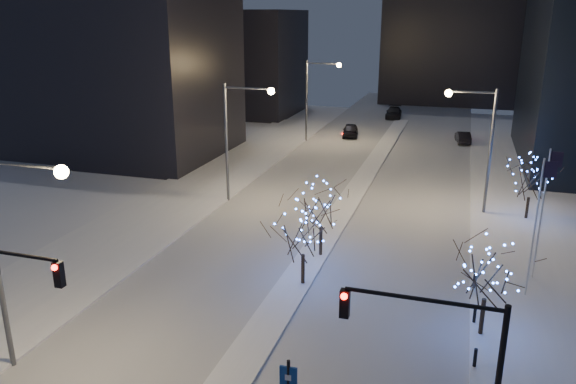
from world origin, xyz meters
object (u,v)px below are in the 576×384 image
at_px(street_lamp_w_mid, 238,127).
at_px(car_near, 350,130).
at_px(street_lamp_east, 480,135).
at_px(car_mid, 463,137).
at_px(street_lamp_w_near, 11,236).
at_px(holiday_tree_median_near, 303,231).
at_px(holiday_tree_plaza_far, 531,179).
at_px(holiday_tree_plaza_near, 487,273).
at_px(traffic_signal_east, 448,360).
at_px(car_far, 394,113).
at_px(street_lamp_w_far, 315,90).
at_px(holiday_tree_median_far, 321,206).

relative_size(street_lamp_w_mid, car_near, 2.08).
height_order(street_lamp_east, car_mid, street_lamp_east).
xyz_separation_m(street_lamp_w_near, holiday_tree_median_near, (9.44, 11.63, -3.03)).
height_order(street_lamp_w_mid, car_near, street_lamp_w_mid).
bearing_deg(holiday_tree_plaza_far, car_mid, 100.70).
height_order(street_lamp_w_mid, holiday_tree_plaza_near, street_lamp_w_mid).
height_order(car_near, holiday_tree_plaza_near, holiday_tree_plaza_near).
xyz_separation_m(street_lamp_w_mid, car_mid, (17.94, 29.83, -5.79)).
bearing_deg(holiday_tree_plaza_near, car_near, 109.09).
bearing_deg(traffic_signal_east, car_far, 98.36).
bearing_deg(holiday_tree_plaza_far, holiday_tree_median_near, -130.59).
bearing_deg(street_lamp_w_mid, street_lamp_w_far, 90.00).
xyz_separation_m(street_lamp_w_near, street_lamp_w_far, (0.00, 50.00, 0.00)).
bearing_deg(car_far, holiday_tree_median_near, -91.76).
height_order(street_lamp_east, holiday_tree_plaza_far, street_lamp_east).
bearing_deg(traffic_signal_east, street_lamp_w_far, 109.32).
height_order(street_lamp_w_near, holiday_tree_plaza_near, street_lamp_w_near).
xyz_separation_m(street_lamp_w_far, holiday_tree_median_far, (9.44, -34.06, -2.95)).
height_order(street_lamp_w_mid, holiday_tree_median_near, street_lamp_w_mid).
xyz_separation_m(holiday_tree_median_near, holiday_tree_plaza_far, (13.65, 15.94, -0.13)).
height_order(street_lamp_east, car_far, street_lamp_east).
height_order(street_lamp_w_near, street_lamp_w_mid, same).
xyz_separation_m(street_lamp_w_far, holiday_tree_plaza_near, (19.44, -41.03, -3.04)).
height_order(street_lamp_w_mid, holiday_tree_plaza_far, street_lamp_w_mid).
relative_size(traffic_signal_east, car_near, 1.46).
height_order(street_lamp_w_near, holiday_tree_median_far, street_lamp_w_near).
bearing_deg(street_lamp_w_mid, street_lamp_w_near, -90.00).
xyz_separation_m(street_lamp_east, holiday_tree_plaza_far, (4.07, -0.43, -3.12)).
relative_size(street_lamp_east, holiday_tree_plaza_near, 2.01).
xyz_separation_m(street_lamp_east, car_mid, (-1.08, 26.83, -5.74)).
bearing_deg(holiday_tree_median_near, street_lamp_w_mid, 125.23).
bearing_deg(car_far, street_lamp_w_mid, -103.10).
bearing_deg(holiday_tree_median_far, traffic_signal_east, -63.52).
height_order(street_lamp_east, holiday_tree_plaza_near, street_lamp_east).
distance_m(car_near, car_mid, 14.19).
relative_size(street_lamp_east, holiday_tree_median_far, 1.94).
distance_m(street_lamp_w_far, car_far, 22.12).
relative_size(street_lamp_east, holiday_tree_plaza_far, 2.00).
relative_size(car_near, car_mid, 1.11).
bearing_deg(traffic_signal_east, holiday_tree_median_near, 123.73).
distance_m(car_mid, holiday_tree_plaza_near, 45.96).
bearing_deg(traffic_signal_east, holiday_tree_median_far, 116.48).
bearing_deg(car_far, holiday_tree_plaza_near, -82.61).
relative_size(holiday_tree_median_near, holiday_tree_plaza_far, 1.02).
distance_m(street_lamp_east, holiday_tree_plaza_near, 19.26).
distance_m(car_mid, holiday_tree_median_near, 44.11).
bearing_deg(holiday_tree_plaza_far, car_near, 125.89).
bearing_deg(car_far, traffic_signal_east, -85.37).
xyz_separation_m(traffic_signal_east, holiday_tree_plaza_far, (5.21, 28.57, -1.43)).
height_order(street_lamp_w_near, car_near, street_lamp_w_near).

